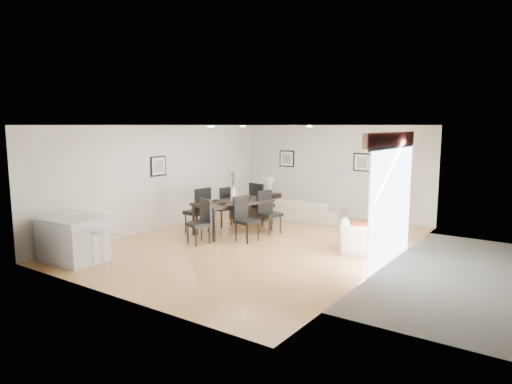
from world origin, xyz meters
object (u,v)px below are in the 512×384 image
Objects in this scene: dining_table at (233,204)px; dining_chair_efar at (267,209)px; kitchen_island at (73,239)px; dining_chair_wnear at (200,208)px; dining_chair_wfar at (224,204)px; dining_chair_foot at (260,201)px; bar_stool at (101,236)px; dining_chair_head at (202,219)px; dining_chair_enear at (244,216)px; armchair at (365,238)px; side_table at (270,204)px; sofa at (306,210)px; coffee_table at (250,211)px.

dining_chair_efar is at bearing 50.06° from dining_table.
dining_chair_wnear is at bearing 79.03° from kitchen_island.
dining_chair_foot is at bearing 144.03° from dining_chair_wfar.
kitchen_island is 1.80× the size of bar_stool.
dining_chair_foot reaches higher than dining_table.
dining_chair_head is (0.03, -1.22, -0.16)m from dining_table.
dining_table is 0.85m from dining_chair_enear.
dining_table reaches higher than armchair.
kitchen_island reaches higher than side_table.
dining_chair_foot is at bearing 163.12° from dining_chair_wnear.
dining_table is 1.59× the size of kitchen_island.
dining_chair_foot reaches higher than armchair.
dining_chair_wnear is 1.08× the size of dining_chair_wfar.
dining_table is at bearing -18.53° from armchair.
sofa is 1.83× the size of dining_chair_wnear.
dining_chair_foot is (-0.71, 1.68, 0.05)m from dining_chair_enear.
bar_stool is at bearing -3.00° from kitchen_island.
dining_chair_foot is at bearing 74.25° from kitchen_island.
dining_chair_head is at bearing 83.91° from bar_stool.
side_table is (-3.96, 2.41, -0.01)m from armchair.
dining_chair_foot is at bearing 30.41° from dining_chair_enear.
dining_chair_efar reaches higher than kitchen_island.
dining_table is 2.03× the size of coffee_table.
dining_chair_wnear is at bearing 7.22° from dining_chair_wfar.
dining_chair_head is 2.55m from bar_stool.
kitchen_island is at bearing 0.73° from dining_chair_wfar.
side_table is at bearing -51.78° from armchair.
dining_chair_enear is 1.00m from dining_chair_head.
dining_chair_enear reaches higher than dining_chair_head.
armchair is 1.37× the size of bar_stool.
armchair is 5.34m from bar_stool.
kitchen_island is (-0.45, -4.23, -0.14)m from dining_chair_wfar.
coffee_table is (-1.55, -0.60, -0.10)m from sofa.
dining_chair_foot is (-0.02, 1.21, -0.09)m from dining_table.
sofa is at bearing 1.31° from coffee_table.
dining_chair_efar is at bearing 63.74° from kitchen_island.
dining_chair_head is 2.43m from dining_chair_foot.
dining_chair_head reaches higher than bar_stool.
dining_table is at bearing 130.49° from dining_chair_wnear.
dining_table is 1.85× the size of dining_chair_wnear.
dining_chair_wnear reaches higher than sofa.
dining_chair_enear is at bearing 62.14° from dining_chair_wfar.
dining_chair_wfar is at bearing 105.88° from dining_chair_efar.
dining_chair_efar reaches higher than bar_stool.
dining_chair_efar is 1.02× the size of coffee_table.
dining_chair_head reaches higher than side_table.
armchair is 2.82m from dining_chair_enear.
dining_chair_wfar is (-1.52, -1.84, 0.29)m from sofa.
armchair is 4.15m from dining_chair_wfar.
dining_chair_foot is 1.45m from side_table.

